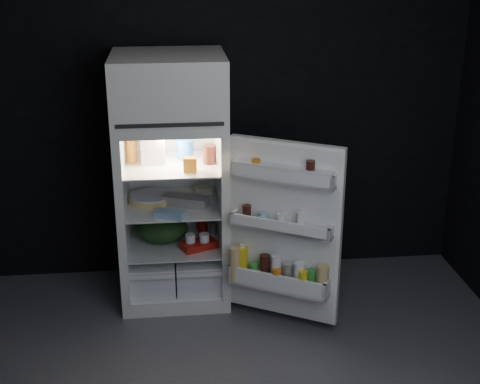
{
  "coord_description": "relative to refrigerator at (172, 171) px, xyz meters",
  "views": [
    {
      "loc": [
        -0.22,
        -3.16,
        2.49
      ],
      "look_at": [
        0.22,
        1.0,
        0.9
      ],
      "focal_mm": 50.0,
      "sensor_mm": 36.0,
      "label": 1
    }
  ],
  "objects": [
    {
      "name": "egg_carton",
      "position": [
        0.09,
        -0.09,
        -0.19
      ],
      "size": [
        0.34,
        0.23,
        0.07
      ],
      "primitive_type": "cube",
      "rotation": [
        0.0,
        0.0,
        -0.38
      ],
      "color": "gray",
      "rests_on": "refrigerator"
    },
    {
      "name": "fridge_door",
      "position": [
        0.7,
        -0.56,
        -0.28
      ],
      "size": [
        0.72,
        0.52,
        1.22
      ],
      "color": "white",
      "rests_on": "ground"
    },
    {
      "name": "flat_package",
      "position": [
        -0.02,
        -0.29,
        -0.21
      ],
      "size": [
        0.22,
        0.17,
        0.04
      ],
      "primitive_type": "cube",
      "rotation": [
        0.0,
        0.0,
        -0.4
      ],
      "color": "#7FABC4",
      "rests_on": "refrigerator"
    },
    {
      "name": "wall_back",
      "position": [
        0.23,
        0.38,
        0.39
      ],
      "size": [
        4.0,
        0.0,
        2.7
      ],
      "primitive_type": "cube",
      "color": "black",
      "rests_on": "ground"
    },
    {
      "name": "jam_jar",
      "position": [
        0.27,
        -0.07,
        0.14
      ],
      "size": [
        0.11,
        0.11,
        0.13
      ],
      "primitive_type": "cylinder",
      "rotation": [
        0.0,
        0.0,
        0.14
      ],
      "color": "#33130E",
      "rests_on": "refrigerator"
    },
    {
      "name": "yogurt_tray",
      "position": [
        0.17,
        -0.17,
        -0.5
      ],
      "size": [
        0.28,
        0.22,
        0.05
      ],
      "primitive_type": "cube",
      "rotation": [
        0.0,
        0.0,
        0.4
      ],
      "color": "maroon",
      "rests_on": "refrigerator"
    },
    {
      "name": "small_carton",
      "position": [
        0.12,
        -0.23,
        0.12
      ],
      "size": [
        0.1,
        0.08,
        0.1
      ],
      "primitive_type": "cube",
      "rotation": [
        0.0,
        0.0,
        -0.13
      ],
      "color": "orange",
      "rests_on": "refrigerator"
    },
    {
      "name": "refrigerator",
      "position": [
        0.0,
        0.0,
        0.0
      ],
      "size": [
        0.76,
        0.71,
        1.78
      ],
      "color": "white",
      "rests_on": "ground"
    },
    {
      "name": "wrapped_pkg",
      "position": [
        0.22,
        0.15,
        -0.2
      ],
      "size": [
        0.13,
        0.11,
        0.05
      ],
      "primitive_type": "cube",
      "rotation": [
        0.0,
        0.0,
        0.1
      ],
      "color": "#F6F0C9",
      "rests_on": "refrigerator"
    },
    {
      "name": "small_can_red",
      "position": [
        0.21,
        0.13,
        -0.48
      ],
      "size": [
        0.1,
        0.1,
        0.09
      ],
      "primitive_type": "cylinder",
      "rotation": [
        0.0,
        0.0,
        -0.43
      ],
      "color": "maroon",
      "rests_on": "refrigerator"
    },
    {
      "name": "amber_bottle",
      "position": [
        -0.27,
        0.03,
        0.18
      ],
      "size": [
        0.09,
        0.09,
        0.22
      ],
      "primitive_type": "cylinder",
      "rotation": [
        0.0,
        0.0,
        -0.18
      ],
      "color": "orange",
      "rests_on": "refrigerator"
    },
    {
      "name": "milk_jug",
      "position": [
        -0.12,
        -0.0,
        0.19
      ],
      "size": [
        0.16,
        0.16,
        0.24
      ],
      "primitive_type": "cube",
      "rotation": [
        0.0,
        0.0,
        -0.02
      ],
      "color": "white",
      "rests_on": "refrigerator"
    },
    {
      "name": "produce_bag",
      "position": [
        -0.08,
        -0.02,
        -0.43
      ],
      "size": [
        0.44,
        0.41,
        0.2
      ],
      "primitive_type": "ellipsoid",
      "rotation": [
        0.0,
        0.0,
        0.34
      ],
      "color": "#193815",
      "rests_on": "refrigerator"
    },
    {
      "name": "small_can_silver",
      "position": [
        0.28,
        0.08,
        -0.48
      ],
      "size": [
        0.08,
        0.08,
        0.09
      ],
      "primitive_type": "cylinder",
      "rotation": [
        0.0,
        0.0,
        -0.34
      ],
      "color": "#B6B6BA",
      "rests_on": "refrigerator"
    },
    {
      "name": "mayo_jar",
      "position": [
        0.1,
        0.06,
        0.14
      ],
      "size": [
        0.15,
        0.15,
        0.14
      ],
      "primitive_type": "cylinder",
      "rotation": [
        0.0,
        0.0,
        -0.27
      ],
      "color": "#205FAF",
      "rests_on": "refrigerator"
    },
    {
      "name": "pie",
      "position": [
        -0.15,
        0.02,
        -0.21
      ],
      "size": [
        0.36,
        0.36,
        0.04
      ],
      "primitive_type": "cylinder",
      "rotation": [
        0.0,
        0.0,
        0.1
      ],
      "color": "tan",
      "rests_on": "refrigerator"
    }
  ]
}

